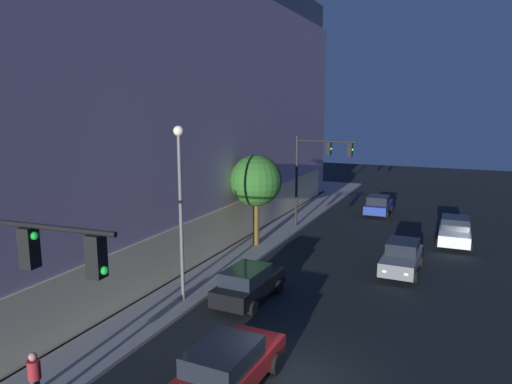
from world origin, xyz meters
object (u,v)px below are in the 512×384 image
(traffic_light_near_corner, at_px, (3,284))
(modern_building, at_px, (69,102))
(car_black, at_px, (249,283))
(car_white, at_px, (455,231))
(car_grey, at_px, (402,257))
(car_blue, at_px, (378,205))
(street_lamp_sidewalk, at_px, (180,192))
(car_red, at_px, (227,366))
(pedestrian_waiting, at_px, (35,375))
(sidewalk_tree, at_px, (256,181))
(traffic_light_far_corner, at_px, (318,163))

(traffic_light_near_corner, bearing_deg, modern_building, 41.67)
(car_black, distance_m, car_white, 15.78)
(modern_building, xyz_separation_m, car_grey, (-1.58, -24.19, -8.18))
(car_grey, bearing_deg, car_blue, 14.43)
(modern_building, bearing_deg, street_lamp_sidewalk, -121.60)
(traffic_light_near_corner, distance_m, car_red, 6.95)
(street_lamp_sidewalk, relative_size, pedestrian_waiting, 4.52)
(modern_building, height_order, car_blue, modern_building)
(car_red, height_order, car_blue, car_red)
(sidewalk_tree, xyz_separation_m, car_black, (-7.84, -3.11, -3.34))
(street_lamp_sidewalk, relative_size, car_red, 1.65)
(traffic_light_near_corner, xyz_separation_m, sidewalk_tree, (19.17, 2.26, -0.54))
(traffic_light_near_corner, relative_size, car_white, 1.50)
(sidewalk_tree, xyz_separation_m, car_blue, (12.29, -5.49, -3.38))
(traffic_light_near_corner, height_order, car_red, traffic_light_near_corner)
(sidewalk_tree, bearing_deg, pedestrian_waiting, -177.05)
(car_red, bearing_deg, car_grey, -15.00)
(modern_building, height_order, traffic_light_far_corner, modern_building)
(car_black, bearing_deg, street_lamp_sidewalk, 117.27)
(traffic_light_near_corner, height_order, car_black, traffic_light_near_corner)
(sidewalk_tree, relative_size, pedestrian_waiting, 3.31)
(street_lamp_sidewalk, height_order, sidewalk_tree, street_lamp_sidewalk)
(street_lamp_sidewalk, xyz_separation_m, car_blue, (21.47, -4.99, -4.22))
(modern_building, xyz_separation_m, pedestrian_waiting, (-17.99, -16.16, -7.82))
(car_white, bearing_deg, traffic_light_far_corner, 91.00)
(street_lamp_sidewalk, xyz_separation_m, pedestrian_waiting, (-8.30, -0.40, -3.84))
(traffic_light_far_corner, xyz_separation_m, car_black, (-13.28, -0.81, -3.98))
(sidewalk_tree, distance_m, car_grey, 9.60)
(modern_building, height_order, pedestrian_waiting, modern_building)
(traffic_light_far_corner, distance_m, sidewalk_tree, 5.94)
(car_grey, height_order, car_blue, car_grey)
(traffic_light_near_corner, xyz_separation_m, car_red, (4.85, -3.12, -3.88))
(traffic_light_near_corner, xyz_separation_m, car_white, (24.76, -9.12, -3.85))
(traffic_light_far_corner, xyz_separation_m, car_red, (-19.75, -3.08, -3.98))
(modern_building, relative_size, car_blue, 9.60)
(pedestrian_waiting, distance_m, car_grey, 18.27)
(traffic_light_far_corner, bearing_deg, sidewalk_tree, 157.06)
(car_white, distance_m, car_blue, 8.91)
(modern_building, height_order, street_lamp_sidewalk, modern_building)
(car_black, bearing_deg, car_grey, -40.67)
(pedestrian_waiting, bearing_deg, traffic_light_far_corner, -3.49)
(sidewalk_tree, height_order, car_black, sidewalk_tree)
(street_lamp_sidewalk, bearing_deg, car_black, -62.73)
(traffic_light_far_corner, bearing_deg, car_grey, -134.45)
(car_red, distance_m, car_black, 6.86)
(traffic_light_far_corner, bearing_deg, car_white, -89.00)
(traffic_light_far_corner, xyz_separation_m, street_lamp_sidewalk, (-14.62, 1.80, 0.21))
(traffic_light_near_corner, xyz_separation_m, pedestrian_waiting, (1.69, 1.36, -3.53))
(car_white, bearing_deg, traffic_light_near_corner, 159.78)
(car_grey, bearing_deg, car_red, 165.00)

